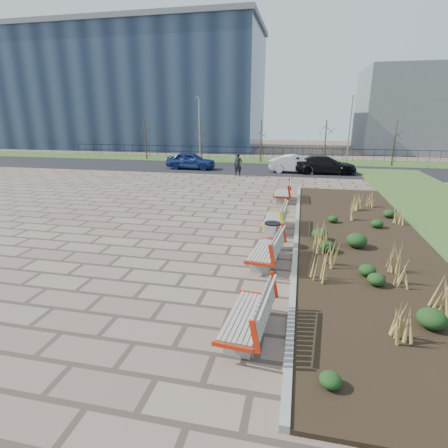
% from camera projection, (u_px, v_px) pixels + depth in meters
% --- Properties ---
extents(ground, '(120.00, 120.00, 0.00)m').
position_uv_depth(ground, '(147.00, 283.00, 9.59)').
color(ground, '#7A6454').
rests_on(ground, ground).
extents(planting_bed, '(4.50, 18.00, 0.10)m').
position_uv_depth(planting_bed, '(360.00, 238.00, 12.96)').
color(planting_bed, black).
rests_on(planting_bed, ground).
extents(planting_curb, '(0.16, 18.00, 0.15)m').
position_uv_depth(planting_curb, '(296.00, 233.00, 13.43)').
color(planting_curb, gray).
rests_on(planting_curb, ground).
extents(grass_verge_far, '(80.00, 5.00, 0.04)m').
position_uv_depth(grass_verge_far, '(262.00, 160.00, 35.69)').
color(grass_verge_far, '#33511E').
rests_on(grass_verge_far, ground).
extents(road, '(80.00, 7.00, 0.02)m').
position_uv_depth(road, '(254.00, 169.00, 30.10)').
color(road, black).
rests_on(road, ground).
extents(bench_a, '(1.07, 2.17, 1.00)m').
position_uv_depth(bench_a, '(246.00, 314.00, 7.20)').
color(bench_a, red).
rests_on(bench_a, ground).
extents(bench_b, '(1.12, 2.18, 1.00)m').
position_uv_depth(bench_b, '(265.00, 249.00, 10.72)').
color(bench_b, red).
rests_on(bench_b, ground).
extents(bench_c, '(0.98, 2.13, 1.00)m').
position_uv_depth(bench_c, '(274.00, 217.00, 14.00)').
color(bench_c, yellow).
rests_on(bench_c, ground).
extents(bench_d, '(0.96, 2.12, 1.00)m').
position_uv_depth(bench_d, '(282.00, 192.00, 18.71)').
color(bench_d, '#A8160B').
rests_on(bench_d, ground).
extents(litter_bin, '(0.53, 0.53, 0.92)m').
position_uv_depth(litter_bin, '(272.00, 236.00, 11.94)').
color(litter_bin, '#B2B2B7').
rests_on(litter_bin, ground).
extents(pedestrian, '(0.62, 0.41, 1.70)m').
position_uv_depth(pedestrian, '(238.00, 165.00, 26.31)').
color(pedestrian, black).
rests_on(pedestrian, ground).
extents(car_blue, '(4.20, 1.80, 1.41)m').
position_uv_depth(car_blue, '(191.00, 161.00, 29.76)').
color(car_blue, navy).
rests_on(car_blue, road).
extents(car_silver, '(4.26, 1.61, 1.39)m').
position_uv_depth(car_silver, '(296.00, 164.00, 27.84)').
color(car_silver, '#B7BABF').
rests_on(car_silver, road).
extents(car_black, '(4.88, 2.22, 1.38)m').
position_uv_depth(car_black, '(325.00, 165.00, 27.42)').
color(car_black, black).
rests_on(car_black, road).
extents(tree_a, '(1.40, 1.40, 4.00)m').
position_uv_depth(tree_a, '(145.00, 139.00, 36.14)').
color(tree_a, '#4C3D2D').
rests_on(tree_a, grass_verge_far).
extents(tree_b, '(1.40, 1.40, 4.00)m').
position_uv_depth(tree_b, '(201.00, 140.00, 34.92)').
color(tree_b, '#4C3D2D').
rests_on(tree_b, grass_verge_far).
extents(tree_c, '(1.40, 1.40, 4.00)m').
position_uv_depth(tree_c, '(261.00, 141.00, 33.69)').
color(tree_c, '#4C3D2D').
rests_on(tree_c, grass_verge_far).
extents(tree_d, '(1.40, 1.40, 4.00)m').
position_uv_depth(tree_d, '(325.00, 142.00, 32.47)').
color(tree_d, '#4C3D2D').
rests_on(tree_d, grass_verge_far).
extents(tree_e, '(1.40, 1.40, 4.00)m').
position_uv_depth(tree_e, '(394.00, 143.00, 31.25)').
color(tree_e, '#4C3D2D').
rests_on(tree_e, grass_verge_far).
extents(lamp_west, '(0.24, 0.60, 6.00)m').
position_uv_depth(lamp_west, '(199.00, 130.00, 34.15)').
color(lamp_west, gray).
rests_on(lamp_west, grass_verge_far).
extents(lamp_east, '(0.24, 0.60, 6.00)m').
position_uv_depth(lamp_east, '(349.00, 131.00, 31.30)').
color(lamp_east, gray).
rests_on(lamp_east, grass_verge_far).
extents(railing_fence, '(44.00, 0.10, 1.20)m').
position_uv_depth(railing_fence, '(264.00, 153.00, 36.91)').
color(railing_fence, black).
rests_on(railing_fence, grass_verge_far).
extents(building_glass, '(40.00, 14.00, 15.00)m').
position_uv_depth(building_glass, '(117.00, 93.00, 49.15)').
color(building_glass, '#192338').
rests_on(building_glass, ground).
extents(building_grey, '(18.00, 12.00, 10.00)m').
position_uv_depth(building_grey, '(437.00, 110.00, 43.19)').
color(building_grey, slate).
rests_on(building_grey, ground).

